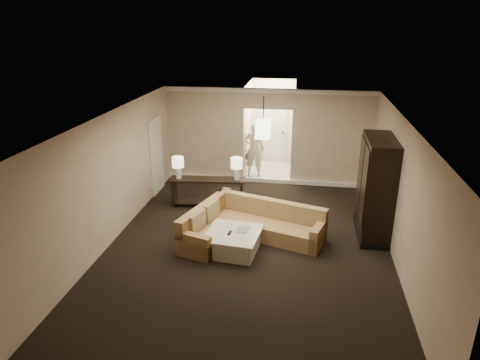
% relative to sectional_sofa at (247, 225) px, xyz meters
% --- Properties ---
extents(ground, '(8.00, 8.00, 0.00)m').
position_rel_sectional_sofa_xyz_m(ground, '(0.09, -0.42, -0.32)').
color(ground, black).
rests_on(ground, ground).
extents(wall_back, '(6.00, 0.04, 2.80)m').
position_rel_sectional_sofa_xyz_m(wall_back, '(0.09, 3.58, 1.08)').
color(wall_back, beige).
rests_on(wall_back, ground).
extents(wall_front, '(6.00, 0.04, 2.80)m').
position_rel_sectional_sofa_xyz_m(wall_front, '(0.09, -4.42, 1.08)').
color(wall_front, beige).
rests_on(wall_front, ground).
extents(wall_left, '(0.04, 8.00, 2.80)m').
position_rel_sectional_sofa_xyz_m(wall_left, '(-2.91, -0.42, 1.08)').
color(wall_left, beige).
rests_on(wall_left, ground).
extents(wall_right, '(0.04, 8.00, 2.80)m').
position_rel_sectional_sofa_xyz_m(wall_right, '(3.09, -0.42, 1.08)').
color(wall_right, beige).
rests_on(wall_right, ground).
extents(ceiling, '(6.00, 8.00, 0.02)m').
position_rel_sectional_sofa_xyz_m(ceiling, '(0.09, -0.42, 2.48)').
color(ceiling, white).
rests_on(ceiling, wall_back).
extents(crown_molding, '(6.00, 0.10, 0.12)m').
position_rel_sectional_sofa_xyz_m(crown_molding, '(0.09, 3.53, 2.41)').
color(crown_molding, white).
rests_on(crown_molding, wall_back).
extents(baseboard, '(6.00, 0.10, 0.12)m').
position_rel_sectional_sofa_xyz_m(baseboard, '(0.09, 3.53, -0.26)').
color(baseboard, white).
rests_on(baseboard, ground).
extents(side_door, '(0.05, 0.90, 2.10)m').
position_rel_sectional_sofa_xyz_m(side_door, '(-2.88, 2.38, 0.73)').
color(side_door, silver).
rests_on(side_door, ground).
extents(foyer, '(1.44, 2.02, 2.80)m').
position_rel_sectional_sofa_xyz_m(foyer, '(0.09, 4.92, 0.98)').
color(foyer, beige).
rests_on(foyer, ground).
extents(sectional_sofa, '(3.13, 2.26, 0.79)m').
position_rel_sectional_sofa_xyz_m(sectional_sofa, '(0.00, 0.00, 0.00)').
color(sectional_sofa, brown).
rests_on(sectional_sofa, ground).
extents(coffee_table, '(1.21, 1.21, 0.46)m').
position_rel_sectional_sofa_xyz_m(coffee_table, '(-0.21, -0.62, -0.09)').
color(coffee_table, white).
rests_on(coffee_table, ground).
extents(console_table, '(1.98, 0.64, 0.75)m').
position_rel_sectional_sofa_xyz_m(console_table, '(-1.26, 1.61, 0.13)').
color(console_table, black).
rests_on(console_table, ground).
extents(armoire, '(0.67, 1.57, 2.25)m').
position_rel_sectional_sofa_xyz_m(armoire, '(2.78, 0.66, 0.76)').
color(armoire, black).
rests_on(armoire, ground).
extents(drink_table, '(0.48, 0.48, 0.60)m').
position_rel_sectional_sofa_xyz_m(drink_table, '(0.36, 0.78, 0.11)').
color(drink_table, black).
rests_on(drink_table, ground).
extents(table_lamp_left, '(0.30, 0.30, 0.57)m').
position_rel_sectional_sofa_xyz_m(table_lamp_left, '(-2.00, 1.53, 0.82)').
color(table_lamp_left, silver).
rests_on(table_lamp_left, console_table).
extents(table_lamp_right, '(0.30, 0.30, 0.57)m').
position_rel_sectional_sofa_xyz_m(table_lamp_right, '(-0.51, 1.68, 0.82)').
color(table_lamp_right, silver).
rests_on(table_lamp_right, console_table).
extents(pendant_light, '(0.38, 0.38, 1.09)m').
position_rel_sectional_sofa_xyz_m(pendant_light, '(0.09, 2.28, 1.64)').
color(pendant_light, black).
rests_on(pendant_light, ceiling).
extents(person, '(0.70, 0.48, 1.89)m').
position_rel_sectional_sofa_xyz_m(person, '(-0.36, 4.09, 0.63)').
color(person, beige).
rests_on(person, ground).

